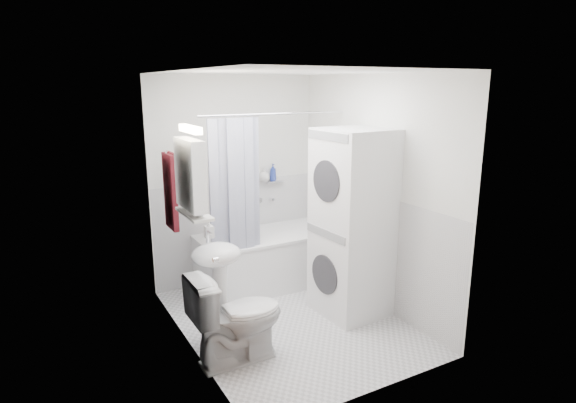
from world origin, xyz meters
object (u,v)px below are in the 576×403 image
bathtub (269,256)px  sink (217,270)px  toilet (237,317)px  washer_dryer (353,223)px

bathtub → sink: bearing=-135.9°
bathtub → toilet: bearing=-126.5°
bathtub → toilet: size_ratio=2.04×
toilet → bathtub: bearing=-36.8°
sink → toilet: bearing=-84.2°
bathtub → sink: 1.44m
sink → washer_dryer: washer_dryer is taller
bathtub → washer_dryer: size_ratio=0.87×
sink → toilet: sink is taller
bathtub → toilet: 1.63m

